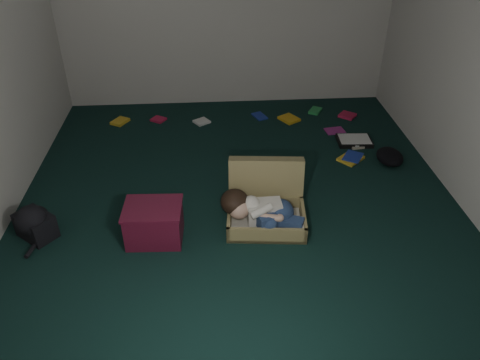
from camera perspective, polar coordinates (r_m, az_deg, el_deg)
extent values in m
plane|color=black|center=(4.29, -0.14, -2.78)|extent=(4.50, 4.50, 0.00)
plane|color=silver|center=(1.74, 5.03, -12.28)|extent=(4.50, 0.00, 4.50)
cube|color=#958752|center=(3.99, 3.21, -4.76)|extent=(0.70, 0.53, 0.15)
cube|color=beige|center=(4.01, 3.19, -5.17)|extent=(0.63, 0.47, 0.02)
cube|color=#958752|center=(4.14, 3.17, -0.41)|extent=(0.67, 0.26, 0.48)
cube|color=silver|center=(3.92, 2.98, -3.95)|extent=(0.29, 0.17, 0.21)
sphere|color=tan|center=(3.86, -0.12, -3.51)|extent=(0.18, 0.18, 0.18)
ellipsoid|color=black|center=(3.88, -0.65, -2.66)|extent=(0.24, 0.25, 0.20)
ellipsoid|color=navy|center=(3.93, 5.03, -3.89)|extent=(0.22, 0.25, 0.20)
cube|color=navy|center=(3.85, 3.98, -4.92)|extent=(0.27, 0.19, 0.13)
cube|color=navy|center=(3.87, 6.06, -5.29)|extent=(0.25, 0.19, 0.10)
sphere|color=white|center=(3.91, 7.32, -5.25)|extent=(0.10, 0.10, 0.10)
sphere|color=white|center=(3.87, 7.39, -5.97)|extent=(0.09, 0.09, 0.09)
cylinder|color=tan|center=(3.80, 3.74, -4.57)|extent=(0.17, 0.07, 0.06)
cube|color=#571126|center=(3.87, -10.41, -5.30)|extent=(0.46, 0.36, 0.30)
cube|color=#571126|center=(3.78, -10.65, -3.42)|extent=(0.48, 0.38, 0.02)
cube|color=black|center=(5.38, 13.76, 4.66)|extent=(0.39, 0.30, 0.05)
cube|color=white|center=(5.37, 13.80, 4.91)|extent=(0.35, 0.26, 0.01)
cube|color=gold|center=(5.86, -14.40, 6.87)|extent=(0.20, 0.15, 0.02)
cube|color=#B7183E|center=(5.81, -9.91, 7.25)|extent=(0.25, 0.24, 0.02)
cube|color=white|center=(5.70, -4.69, 7.08)|extent=(0.20, 0.23, 0.02)
cube|color=navy|center=(5.82, 2.40, 7.79)|extent=(0.21, 0.24, 0.02)
cube|color=gold|center=(5.77, 6.00, 7.37)|extent=(0.24, 0.23, 0.02)
cube|color=green|center=(6.02, 9.15, 8.29)|extent=(0.21, 0.16, 0.02)
cube|color=#9A2679|center=(5.59, 11.48, 5.92)|extent=(0.24, 0.24, 0.02)
cube|color=beige|center=(5.33, 14.19, 4.10)|extent=(0.18, 0.22, 0.02)
cube|color=gold|center=(5.06, 13.33, 2.53)|extent=(0.22, 0.24, 0.02)
cube|color=#B7183E|center=(5.97, 12.95, 7.62)|extent=(0.24, 0.22, 0.02)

